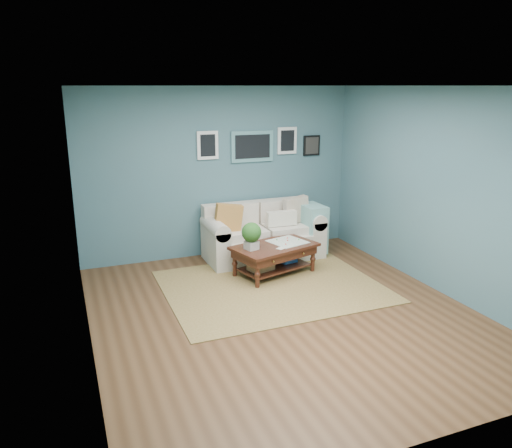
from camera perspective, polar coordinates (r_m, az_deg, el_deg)
room_shell at (r=5.83m, az=3.30°, el=2.23°), size 5.00×5.02×2.70m
area_rug at (r=6.99m, az=1.82°, el=-7.12°), size 2.91×2.33×0.01m
loveseat at (r=8.06m, az=1.31°, el=-1.05°), size 1.91×0.87×0.98m
coffee_table at (r=7.28m, az=1.69°, el=-3.08°), size 1.35×1.00×0.84m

